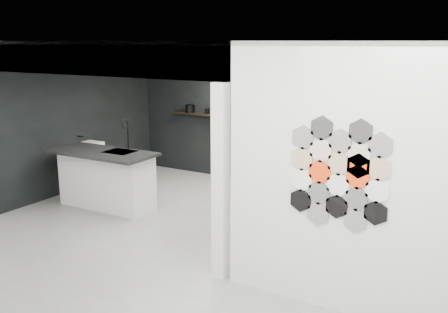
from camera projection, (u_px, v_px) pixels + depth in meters
floor at (208, 236)px, 7.35m from camera, size 7.00×6.00×0.01m
partition_panel at (338, 181)px, 5.09m from camera, size 2.45×0.15×2.80m
bay_clad_back at (231, 122)px, 10.22m from camera, size 4.40×0.04×2.35m
bay_clad_left at (84, 127)px, 9.64m from camera, size 0.04×4.00×2.35m
bulkhead at (173, 56)px, 8.25m from camera, size 4.40×4.00×0.40m
corner_column at (220, 183)px, 5.84m from camera, size 0.16×0.16×2.35m
fascia_beam at (87, 60)px, 6.64m from camera, size 4.40×0.16×0.40m
wall_basin at (86, 146)px, 9.43m from camera, size 0.40×0.60×0.12m
display_shelf at (233, 117)px, 10.05m from camera, size 3.00×0.15×0.04m
kitchen_island at (106, 178)px, 8.52m from camera, size 1.90×0.86×1.52m
stockpot at (190, 109)px, 10.55m from camera, size 0.24×0.24×0.16m
kettle at (277, 116)px, 9.56m from camera, size 0.17×0.17×0.13m
glass_bowl at (296, 118)px, 9.36m from camera, size 0.21×0.21×0.11m
glass_vase at (296, 117)px, 9.36m from camera, size 0.13×0.13×0.15m
bottle_dark at (220, 111)px, 10.18m from camera, size 0.07×0.07×0.17m
utensil_cup at (207, 111)px, 10.34m from camera, size 0.11×0.11×0.11m
hex_tile_cluster at (339, 174)px, 4.98m from camera, size 1.04×0.02×1.16m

